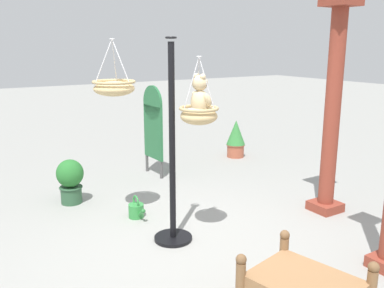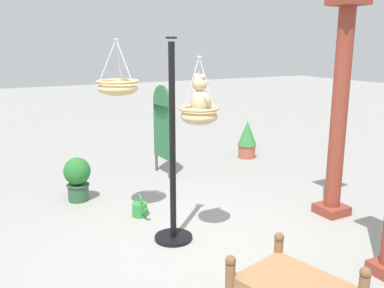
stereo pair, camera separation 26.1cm
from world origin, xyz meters
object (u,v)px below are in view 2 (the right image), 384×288
hanging_basket_left_high (118,87)px  potted_plant_fern_front (77,177)px  teddy_bear (201,97)px  watering_can (140,209)px  potted_plant_small_succulent (247,139)px  display_pole_central (173,182)px  display_sign_board (162,122)px  hanging_basket_with_teddy (199,114)px  greenhouse_pillar_right (339,115)px

hanging_basket_left_high → potted_plant_fern_front: bearing=-159.5°
teddy_bear → watering_can: teddy_bear is taller
teddy_bear → potted_plant_small_succulent: 3.99m
display_pole_central → teddy_bear: size_ratio=5.25×
teddy_bear → watering_can: (-0.96, -0.37, -1.56)m
display_pole_central → watering_can: bearing=-173.3°
display_pole_central → potted_plant_fern_front: (-1.79, -0.67, -0.35)m
potted_plant_small_succulent → display_sign_board: (0.21, -1.94, 0.54)m
hanging_basket_left_high → potted_plant_fern_front: hanging_basket_left_high is taller
display_sign_board → watering_can: 2.04m
hanging_basket_left_high → potted_plant_fern_front: size_ratio=1.05×
hanging_basket_with_teddy → watering_can: size_ratio=2.09×
display_pole_central → hanging_basket_with_teddy: size_ratio=3.13×
potted_plant_fern_front → hanging_basket_with_teddy: bearing=25.4°
potted_plant_small_succulent → potted_plant_fern_front: bearing=-77.4°
hanging_basket_with_teddy → greenhouse_pillar_right: (0.17, 1.95, -0.14)m
display_pole_central → hanging_basket_left_high: 1.36m
hanging_basket_with_teddy → greenhouse_pillar_right: size_ratio=0.26×
watering_can → display_pole_central: bearing=6.7°
teddy_bear → display_sign_board: teddy_bear is taller
display_sign_board → teddy_bear: bearing=-14.9°
hanging_basket_with_teddy → display_sign_board: bearing=164.6°
hanging_basket_left_high → potted_plant_fern_front: 1.69m
teddy_bear → hanging_basket_left_high: (-1.00, -0.59, 0.05)m
hanging_basket_with_teddy → potted_plant_fern_front: size_ratio=1.14×
potted_plant_fern_front → display_sign_board: 1.81m
greenhouse_pillar_right → watering_can: 2.84m
potted_plant_small_succulent → display_sign_board: size_ratio=0.48×
potted_plant_small_succulent → display_pole_central: bearing=-48.2°
display_pole_central → potted_plant_small_succulent: (-2.58, 2.89, -0.31)m
display_pole_central → display_sign_board: 2.56m
potted_plant_fern_front → potted_plant_small_succulent: size_ratio=0.85×
potted_plant_fern_front → display_sign_board: size_ratio=0.41×
display_pole_central → hanging_basket_left_high: size_ratio=3.40×
potted_plant_fern_front → watering_can: (0.97, 0.57, -0.25)m
greenhouse_pillar_right → hanging_basket_with_teddy: bearing=-95.0°
hanging_basket_with_teddy → greenhouse_pillar_right: 1.96m
potted_plant_fern_front → display_pole_central: bearing=20.5°
greenhouse_pillar_right → watering_can: (-1.14, -2.29, -1.23)m
greenhouse_pillar_right → display_sign_board: (-2.69, -1.26, -0.42)m
teddy_bear → potted_plant_small_succulent: teddy_bear is taller
hanging_basket_with_teddy → potted_plant_small_succulent: (-2.73, 2.64, -1.09)m
hanging_basket_left_high → display_sign_board: bearing=140.3°
potted_plant_small_succulent → watering_can: (1.76, -2.98, -0.28)m
hanging_basket_left_high → greenhouse_pillar_right: bearing=65.1°
display_sign_board → greenhouse_pillar_right: bearing=25.0°
hanging_basket_with_teddy → watering_can: hanging_basket_with_teddy is taller
hanging_basket_with_teddy → hanging_basket_left_high: hanging_basket_left_high is taller
teddy_bear → greenhouse_pillar_right: (0.17, 1.93, -0.33)m
teddy_bear → potted_plant_fern_front: bearing=-154.1°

